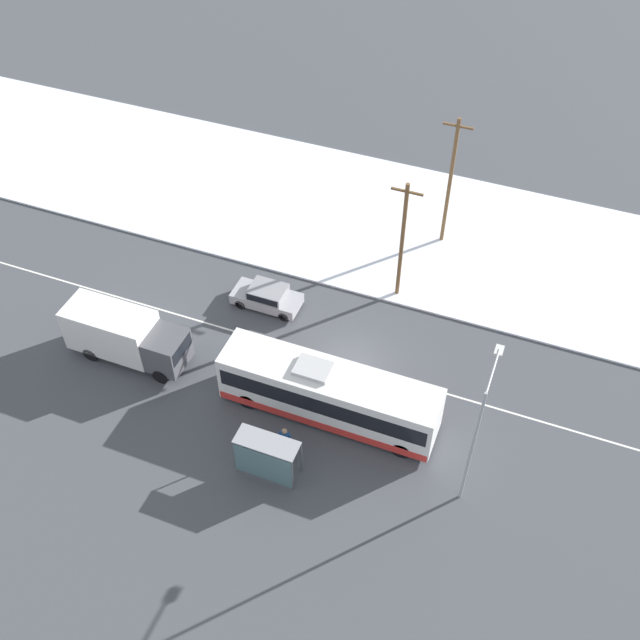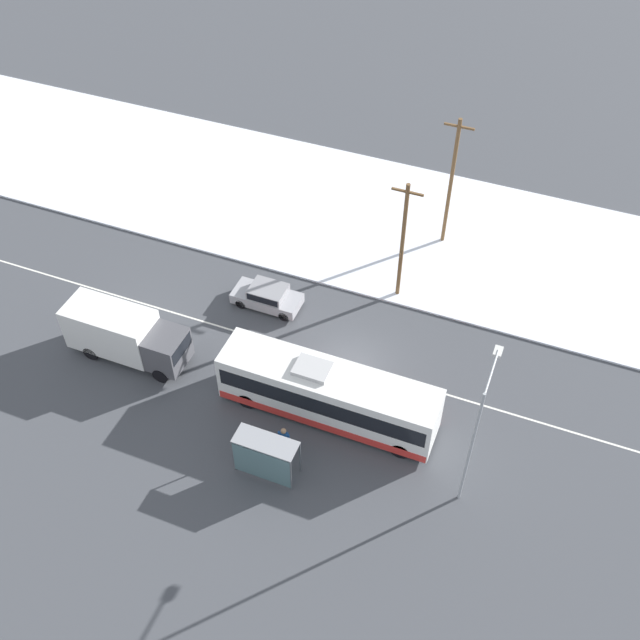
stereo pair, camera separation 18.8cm
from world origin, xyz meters
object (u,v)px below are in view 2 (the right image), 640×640
Objects in this scene: city_bus at (328,394)px; pedestrian_at_stop at (284,438)px; sedan_car at (267,296)px; bus_shelter at (264,455)px; streetlamp at (477,426)px; utility_pole_snowlot at (451,182)px; box_truck at (124,334)px; utility_pole_roadside at (403,240)px.

pedestrian_at_stop is (-1.18, -2.96, -0.56)m from city_bus.
sedan_car is at bearing 119.08° from pedestrian_at_stop.
streetlamp is (9.09, 2.85, 3.32)m from bus_shelter.
bus_shelter is 20.96m from utility_pole_snowlot.
box_truck is 21.39m from utility_pole_snowlot.
utility_pole_roadside is 6.06m from utility_pole_snowlot.
sedan_car is at bearing -151.57° from utility_pole_roadside.
utility_pole_roadside reaches higher than pedestrian_at_stop.
streetlamp is at bearing -12.99° from city_bus.
utility_pole_snowlot is (-5.78, 17.62, -0.31)m from streetlamp.
bus_shelter is 0.39× the size of streetlamp.
bus_shelter is at bearing -22.59° from box_truck.
city_bus is 4.84m from bus_shelter.
bus_shelter reaches higher than sedan_car.
pedestrian_at_stop is at bearing -99.12° from utility_pole_snowlot.
city_bus is at bearing 68.27° from pedestrian_at_stop.
city_bus is 3.24m from pedestrian_at_stop.
city_bus is at bearing 135.34° from sedan_car.
pedestrian_at_stop is 0.57× the size of bus_shelter.
bus_shelter is at bearing -107.67° from city_bus.
utility_pole_roadside is at bearing 81.97° from pedestrian_at_stop.
pedestrian_at_stop is at bearing -172.22° from streetlamp.
city_bus is 1.44× the size of streetlamp.
city_bus is at bearing -96.62° from utility_pole_snowlot.
streetlamp is 0.98× the size of utility_pole_roadside.
box_truck is 0.76× the size of utility_pole_snowlot.
streetlamp is at bearing 150.20° from sedan_car.
bus_shelter is at bearing -99.19° from utility_pole_snowlot.
utility_pole_roadside is at bearing -101.47° from utility_pole_snowlot.
utility_pole_roadside is (6.92, 3.74, 3.46)m from sedan_car.
utility_pole_snowlot is (3.02, 18.82, 3.61)m from pedestrian_at_stop.
streetlamp is 13.65m from utility_pole_roadside.
sedan_car is 13.21m from utility_pole_snowlot.
pedestrian_at_stop is at bearing -14.04° from box_truck.
city_bus reaches higher than sedan_car.
sedan_car is 2.33× the size of pedestrian_at_stop.
streetlamp is 0.88× the size of utility_pole_snowlot.
utility_pole_snowlot is (1.20, 5.92, 0.46)m from utility_pole_roadside.
utility_pole_snowlot is at bearing -130.03° from sedan_car.
city_bus is 6.48× the size of pedestrian_at_stop.
box_truck is (-11.85, -0.29, 0.07)m from city_bus.
box_truck is 11.02m from pedestrian_at_stop.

